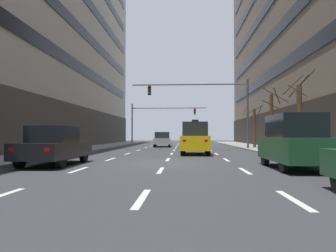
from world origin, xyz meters
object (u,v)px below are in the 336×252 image
at_px(street_tree_2, 272,120).
at_px(traffic_signal_1, 157,116).
at_px(street_tree_1, 299,117).
at_px(car_driving_0, 162,140).
at_px(taxi_driving_3, 190,140).
at_px(taxi_driving_1, 195,138).
at_px(car_driving_2, 55,146).
at_px(street_tree_0, 254,126).
at_px(traffic_signal_0, 210,99).
at_px(car_parked_1, 294,142).

bearing_deg(street_tree_2, traffic_signal_1, 118.53).
relative_size(street_tree_1, street_tree_2, 1.06).
bearing_deg(car_driving_0, taxi_driving_3, -46.50).
height_order(taxi_driving_1, car_driving_2, taxi_driving_1).
distance_m(taxi_driving_3, street_tree_0, 6.36).
relative_size(taxi_driving_3, traffic_signal_0, 0.40).
relative_size(traffic_signal_1, street_tree_0, 2.43).
xyz_separation_m(car_driving_2, taxi_driving_3, (6.19, 17.65, -0.07)).
bearing_deg(car_driving_2, taxi_driving_3, 70.68).
bearing_deg(street_tree_1, traffic_signal_1, 112.88).
distance_m(taxi_driving_1, car_parked_1, 9.48).
relative_size(traffic_signal_0, street_tree_2, 2.21).
height_order(car_parked_1, street_tree_0, street_tree_0).
bearing_deg(street_tree_0, car_driving_2, -126.48).
relative_size(car_driving_2, street_tree_0, 1.04).
distance_m(car_parked_1, street_tree_1, 6.73).
bearing_deg(car_parked_1, taxi_driving_3, 101.22).
bearing_deg(taxi_driving_1, street_tree_2, 26.31).
xyz_separation_m(car_driving_2, street_tree_0, (12.33, 16.67, 1.30)).
distance_m(taxi_driving_3, traffic_signal_0, 5.08).
height_order(car_driving_0, traffic_signal_0, traffic_signal_0).
relative_size(car_driving_0, street_tree_0, 1.01).
xyz_separation_m(street_tree_0, street_tree_2, (0.01, -5.88, 0.29)).
relative_size(car_driving_0, street_tree_1, 0.87).
distance_m(car_driving_0, street_tree_2, 13.66).
bearing_deg(traffic_signal_0, car_driving_2, -118.35).
height_order(taxi_driving_1, street_tree_1, street_tree_1).
bearing_deg(taxi_driving_3, street_tree_2, -48.09).
bearing_deg(traffic_signal_1, street_tree_1, -67.12).
distance_m(taxi_driving_1, street_tree_0, 10.70).
bearing_deg(street_tree_0, taxi_driving_3, 170.98).
bearing_deg(car_driving_0, car_parked_1, -72.92).
bearing_deg(traffic_signal_1, car_driving_0, -81.20).
bearing_deg(taxi_driving_3, car_driving_2, -109.32).
distance_m(traffic_signal_1, street_tree_0, 17.40).
bearing_deg(car_parked_1, car_driving_2, 174.43).
height_order(car_driving_0, traffic_signal_1, traffic_signal_1).
height_order(car_driving_0, street_tree_1, street_tree_1).
xyz_separation_m(taxi_driving_3, street_tree_2, (6.15, -6.85, 1.66)).
relative_size(taxi_driving_3, street_tree_2, 0.89).
bearing_deg(car_parked_1, traffic_signal_0, 96.94).
xyz_separation_m(car_driving_0, traffic_signal_0, (4.77, -6.04, 3.75)).
relative_size(traffic_signal_0, street_tree_1, 2.09).
bearing_deg(street_tree_2, street_tree_0, 90.13).
relative_size(taxi_driving_1, traffic_signal_0, 0.43).
height_order(taxi_driving_3, traffic_signal_0, traffic_signal_0).
bearing_deg(car_parked_1, car_driving_0, 107.08).
bearing_deg(traffic_signal_0, traffic_signal_1, 111.87).
bearing_deg(traffic_signal_0, taxi_driving_1, -102.97).
xyz_separation_m(car_driving_0, street_tree_2, (9.15, -10.01, 1.62)).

